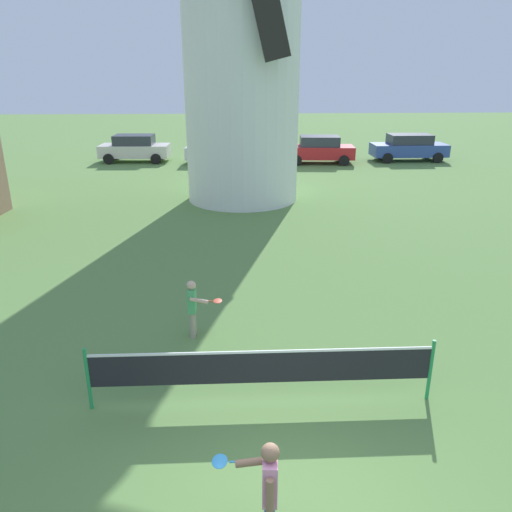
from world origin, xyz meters
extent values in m
plane|color=#5B8442|center=(0.00, 0.00, 0.00)|extent=(120.00, 120.00, 0.00)
cylinder|color=white|center=(-0.29, 15.99, 5.62)|extent=(4.53, 4.53, 11.24)
cylinder|color=#238E4C|center=(-3.04, 1.99, 0.55)|extent=(0.06, 0.06, 1.10)
cylinder|color=#238E4C|center=(2.48, 1.99, 0.55)|extent=(0.06, 0.06, 1.10)
cube|color=black|center=(-0.28, 1.99, 0.68)|extent=(5.47, 0.01, 0.55)
cube|color=white|center=(-0.28, 1.99, 0.97)|extent=(5.47, 0.02, 0.04)
cube|color=pink|center=(-0.34, -0.58, 0.90)|extent=(0.19, 0.32, 0.55)
sphere|color=#89664C|center=(-0.34, -0.58, 1.27)|extent=(0.21, 0.21, 0.21)
cylinder|color=#89664C|center=(-0.35, -0.77, 0.88)|extent=(0.09, 0.09, 0.41)
cylinder|color=#89664C|center=(-0.51, -0.39, 0.98)|extent=(0.43, 0.12, 0.16)
cylinder|color=#338CCC|center=(-0.68, -0.38, 0.98)|extent=(0.22, 0.04, 0.04)
ellipsoid|color=#338CCC|center=(-0.89, -0.36, 0.98)|extent=(0.20, 0.25, 0.03)
cylinder|color=#9E937F|center=(-1.55, 4.36, 0.28)|extent=(0.11, 0.11, 0.55)
cylinder|color=#9E937F|center=(-1.56, 4.22, 0.28)|extent=(0.11, 0.11, 0.55)
cube|color=#4CB266|center=(-1.55, 4.29, 0.80)|extent=(0.17, 0.28, 0.49)
sphere|color=#DBB28E|center=(-1.55, 4.29, 1.13)|extent=(0.18, 0.18, 0.18)
cylinder|color=#DBB28E|center=(-1.54, 4.46, 0.78)|extent=(0.08, 0.08, 0.37)
cylinder|color=#DBB28E|center=(-1.40, 4.12, 0.87)|extent=(0.38, 0.11, 0.14)
cylinder|color=#D84C33|center=(-1.25, 4.11, 0.87)|extent=(0.22, 0.04, 0.04)
ellipsoid|color=#D84C33|center=(-1.03, 4.09, 0.87)|extent=(0.20, 0.25, 0.03)
cube|color=silver|center=(-6.45, 25.42, 0.65)|extent=(4.08, 1.86, 0.70)
cube|color=#2D333D|center=(-6.45, 25.42, 1.28)|extent=(2.30, 1.58, 0.56)
cylinder|color=black|center=(-5.05, 26.21, 0.30)|extent=(0.61, 0.20, 0.60)
cylinder|color=black|center=(-5.12, 24.52, 0.30)|extent=(0.61, 0.20, 0.60)
cylinder|color=black|center=(-7.78, 26.32, 0.30)|extent=(0.61, 0.20, 0.60)
cylinder|color=black|center=(-7.84, 24.62, 0.30)|extent=(0.61, 0.20, 0.60)
cube|color=silver|center=(-1.34, 24.48, 0.65)|extent=(4.11, 1.94, 0.70)
cube|color=#2D333D|center=(-1.34, 24.48, 1.28)|extent=(2.33, 1.63, 0.56)
cylinder|color=black|center=(0.07, 25.24, 0.30)|extent=(0.61, 0.22, 0.60)
cylinder|color=black|center=(-0.03, 23.55, 0.30)|extent=(0.61, 0.22, 0.60)
cylinder|color=black|center=(-2.65, 25.41, 0.30)|extent=(0.61, 0.22, 0.60)
cylinder|color=black|center=(-2.75, 23.72, 0.30)|extent=(0.61, 0.22, 0.60)
cube|color=red|center=(4.34, 24.40, 0.65)|extent=(4.07, 1.99, 0.70)
cube|color=#2D333D|center=(4.34, 24.40, 1.28)|extent=(2.32, 1.65, 0.56)
cylinder|color=black|center=(5.75, 25.15, 0.30)|extent=(0.61, 0.22, 0.60)
cylinder|color=black|center=(5.62, 23.46, 0.30)|extent=(0.61, 0.22, 0.60)
cylinder|color=black|center=(3.06, 25.35, 0.30)|extent=(0.61, 0.22, 0.60)
cylinder|color=black|center=(2.94, 23.65, 0.30)|extent=(0.61, 0.22, 0.60)
cube|color=#334C99|center=(9.82, 24.99, 0.65)|extent=(4.38, 1.72, 0.70)
cube|color=#2D333D|center=(9.82, 24.99, 1.28)|extent=(2.46, 1.50, 0.56)
cylinder|color=black|center=(11.30, 25.84, 0.30)|extent=(0.60, 0.18, 0.60)
cylinder|color=black|center=(11.31, 24.14, 0.30)|extent=(0.60, 0.18, 0.60)
cylinder|color=black|center=(8.33, 25.83, 0.30)|extent=(0.60, 0.18, 0.60)
cylinder|color=black|center=(8.33, 24.13, 0.30)|extent=(0.60, 0.18, 0.60)
camera|label=1|loc=(-0.69, -4.92, 5.15)|focal=35.37mm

